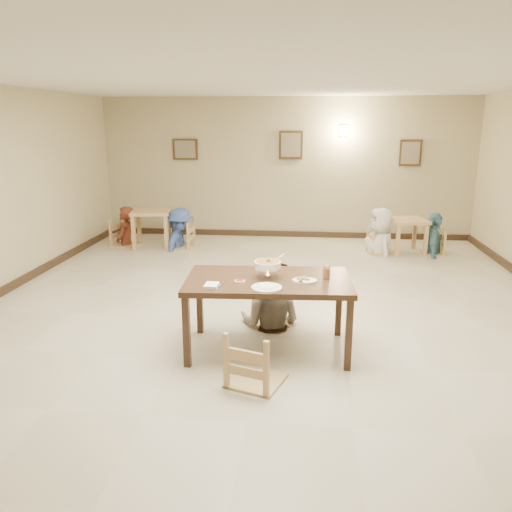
# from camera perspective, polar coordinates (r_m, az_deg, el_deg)

# --- Properties ---
(floor) EXTENTS (10.00, 10.00, 0.00)m
(floor) POSITION_cam_1_polar(r_m,az_deg,el_deg) (6.43, 1.32, -7.49)
(floor) COLOR #BFB7A0
(floor) RESTS_ON ground
(ceiling) EXTENTS (10.00, 10.00, 0.00)m
(ceiling) POSITION_cam_1_polar(r_m,az_deg,el_deg) (5.97, 1.50, 20.18)
(ceiling) COLOR silver
(ceiling) RESTS_ON wall_back
(wall_back) EXTENTS (10.00, 0.00, 10.00)m
(wall_back) POSITION_cam_1_polar(r_m,az_deg,el_deg) (10.98, 3.44, 9.94)
(wall_back) COLOR tan
(wall_back) RESTS_ON floor
(baseboard_back) EXTENTS (8.00, 0.06, 0.12)m
(baseboard_back) POSITION_cam_1_polar(r_m,az_deg,el_deg) (11.17, 3.32, 2.55)
(baseboard_back) COLOR #322316
(baseboard_back) RESTS_ON floor
(picture_a) EXTENTS (0.55, 0.04, 0.45)m
(picture_a) POSITION_cam_1_polar(r_m,az_deg,el_deg) (11.22, -8.09, 11.98)
(picture_a) COLOR #3D2B15
(picture_a) RESTS_ON wall_back
(picture_b) EXTENTS (0.50, 0.04, 0.60)m
(picture_b) POSITION_cam_1_polar(r_m,az_deg,el_deg) (10.90, 4.01, 12.53)
(picture_b) COLOR #3D2B15
(picture_b) RESTS_ON wall_back
(picture_c) EXTENTS (0.45, 0.04, 0.55)m
(picture_c) POSITION_cam_1_polar(r_m,az_deg,el_deg) (11.11, 17.24, 11.18)
(picture_c) COLOR #3D2B15
(picture_c) RESTS_ON wall_back
(wall_sconce) EXTENTS (0.16, 0.05, 0.22)m
(wall_sconce) POSITION_cam_1_polar(r_m,az_deg,el_deg) (10.92, 9.99, 13.93)
(wall_sconce) COLOR #FFD88C
(wall_sconce) RESTS_ON wall_back
(main_table) EXTENTS (1.82, 1.09, 0.83)m
(main_table) POSITION_cam_1_polar(r_m,az_deg,el_deg) (5.41, 1.41, -3.44)
(main_table) COLOR #3D2617
(main_table) RESTS_ON floor
(chair_far) EXTENTS (0.44, 0.44, 0.94)m
(chair_far) POSITION_cam_1_polar(r_m,az_deg,el_deg) (6.26, 1.58, -3.56)
(chair_far) COLOR tan
(chair_far) RESTS_ON floor
(chair_near) EXTENTS (0.50, 0.50, 1.06)m
(chair_near) POSITION_cam_1_polar(r_m,az_deg,el_deg) (4.81, 0.02, -8.68)
(chair_near) COLOR tan
(chair_near) RESTS_ON floor
(main_diner) EXTENTS (0.93, 0.80, 1.68)m
(main_diner) POSITION_cam_1_polar(r_m,az_deg,el_deg) (6.07, 1.73, -0.51)
(main_diner) COLOR gray
(main_diner) RESTS_ON floor
(curry_warmer) EXTENTS (0.32, 0.29, 0.26)m
(curry_warmer) POSITION_cam_1_polar(r_m,az_deg,el_deg) (5.37, 1.34, -0.97)
(curry_warmer) COLOR silver
(curry_warmer) RESTS_ON main_table
(rice_plate_far) EXTENTS (0.27, 0.27, 0.06)m
(rice_plate_far) POSITION_cam_1_polar(r_m,az_deg,el_deg) (5.71, 1.19, -1.44)
(rice_plate_far) COLOR white
(rice_plate_far) RESTS_ON main_table
(rice_plate_near) EXTENTS (0.31, 0.31, 0.07)m
(rice_plate_near) POSITION_cam_1_polar(r_m,az_deg,el_deg) (5.05, 1.22, -3.63)
(rice_plate_near) COLOR white
(rice_plate_near) RESTS_ON main_table
(fried_plate) EXTENTS (0.26, 0.26, 0.06)m
(fried_plate) POSITION_cam_1_polar(r_m,az_deg,el_deg) (5.30, 5.56, -2.75)
(fried_plate) COLOR white
(fried_plate) RESTS_ON main_table
(chili_dish) EXTENTS (0.11, 0.11, 0.02)m
(chili_dish) POSITION_cam_1_polar(r_m,az_deg,el_deg) (5.28, -1.86, -2.86)
(chili_dish) COLOR white
(chili_dish) RESTS_ON main_table
(napkin_cutlery) EXTENTS (0.18, 0.28, 0.03)m
(napkin_cutlery) POSITION_cam_1_polar(r_m,az_deg,el_deg) (5.13, -5.05, -3.37)
(napkin_cutlery) COLOR white
(napkin_cutlery) RESTS_ON main_table
(drink_glass) EXTENTS (0.08, 0.08, 0.15)m
(drink_glass) POSITION_cam_1_polar(r_m,az_deg,el_deg) (5.42, 8.05, -1.86)
(drink_glass) COLOR white
(drink_glass) RESTS_ON main_table
(bg_table_left) EXTENTS (0.87, 0.87, 0.76)m
(bg_table_left) POSITION_cam_1_polar(r_m,az_deg,el_deg) (10.32, -11.85, 4.39)
(bg_table_left) COLOR tan
(bg_table_left) RESTS_ON floor
(bg_table_right) EXTENTS (0.78, 0.78, 0.67)m
(bg_table_right) POSITION_cam_1_polar(r_m,az_deg,el_deg) (10.08, 16.89, 3.33)
(bg_table_right) COLOR tan
(bg_table_right) RESTS_ON floor
(bg_chair_ll) EXTENTS (0.49, 0.49, 1.05)m
(bg_chair_ll) POSITION_cam_1_polar(r_m,az_deg,el_deg) (10.57, -14.76, 3.91)
(bg_chair_ll) COLOR tan
(bg_chair_ll) RESTS_ON floor
(bg_chair_lr) EXTENTS (0.50, 0.50, 1.07)m
(bg_chair_lr) POSITION_cam_1_polar(r_m,az_deg,el_deg) (10.14, -8.72, 3.85)
(bg_chair_lr) COLOR tan
(bg_chair_lr) RESTS_ON floor
(bg_chair_rl) EXTENTS (0.41, 0.41, 0.88)m
(bg_chair_rl) POSITION_cam_1_polar(r_m,az_deg,el_deg) (9.96, 14.02, 2.81)
(bg_chair_rl) COLOR tan
(bg_chair_rl) RESTS_ON floor
(bg_chair_rr) EXTENTS (0.42, 0.42, 0.90)m
(bg_chair_rr) POSITION_cam_1_polar(r_m,az_deg,el_deg) (10.20, 19.69, 2.73)
(bg_chair_rr) COLOR tan
(bg_chair_rr) RESTS_ON floor
(bg_diner_a) EXTENTS (0.42, 0.61, 1.63)m
(bg_diner_a) POSITION_cam_1_polar(r_m,az_deg,el_deg) (10.52, -14.87, 5.49)
(bg_diner_a) COLOR #5C261A
(bg_diner_a) RESTS_ON floor
(bg_diner_b) EXTENTS (0.73, 1.12, 1.63)m
(bg_diner_b) POSITION_cam_1_polar(r_m,az_deg,el_deg) (10.09, -8.78, 5.43)
(bg_diner_b) COLOR #4362AA
(bg_diner_b) RESTS_ON floor
(bg_diner_c) EXTENTS (0.77, 0.98, 1.77)m
(bg_diner_c) POSITION_cam_1_polar(r_m,az_deg,el_deg) (9.88, 14.18, 5.37)
(bg_diner_c) COLOR silver
(bg_diner_c) RESTS_ON floor
(bg_diner_d) EXTENTS (0.54, 0.99, 1.60)m
(bg_diner_d) POSITION_cam_1_polar(r_m,az_deg,el_deg) (10.14, 19.86, 4.68)
(bg_diner_d) COLOR teal
(bg_diner_d) RESTS_ON floor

